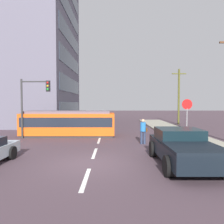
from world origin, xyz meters
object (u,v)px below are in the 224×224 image
pedestrian_crossing (144,130)px  parked_sedan_mid (49,124)px  city_bus (95,117)px  traffic_light_mast (34,97)px  utility_pole_mid (180,95)px  pickup_truck_parked (183,147)px  streetcar_tram (70,123)px  stop_sign (188,110)px

pedestrian_crossing → parked_sedan_mid: pedestrian_crossing is taller
city_bus → traffic_light_mast: 10.38m
traffic_light_mast → utility_pole_mid: (14.62, 11.00, 0.52)m
pickup_truck_parked → pedestrian_crossing: bearing=101.6°
pedestrian_crossing → parked_sedan_mid: size_ratio=0.39×
pedestrian_crossing → pickup_truck_parked: pedestrian_crossing is taller
utility_pole_mid → traffic_light_mast: bearing=-143.0°
pickup_truck_parked → utility_pole_mid: bearing=73.3°
city_bus → pedestrian_crossing: size_ratio=3.21×
pickup_truck_parked → parked_sedan_mid: bearing=127.4°
traffic_light_mast → utility_pole_mid: bearing=37.0°
parked_sedan_mid → pedestrian_crossing: bearing=-41.7°
streetcar_tram → traffic_light_mast: 3.51m
utility_pole_mid → city_bus: bearing=-171.3°
pedestrian_crossing → utility_pole_mid: utility_pole_mid is taller
pedestrian_crossing → utility_pole_mid: (6.49, 13.35, 2.77)m
streetcar_tram → utility_pole_mid: 15.76m
city_bus → pedestrian_crossing: city_bus is taller
parked_sedan_mid → utility_pole_mid: utility_pole_mid is taller
city_bus → utility_pole_mid: 11.14m
city_bus → stop_sign: stop_sign is taller
pedestrian_crossing → parked_sedan_mid: 11.51m
city_bus → stop_sign: 12.73m
pickup_truck_parked → stop_sign: 7.09m
traffic_light_mast → pedestrian_crossing: bearing=-16.1°
streetcar_tram → parked_sedan_mid: (-2.91, 3.96, -0.45)m
pedestrian_crossing → streetcar_tram: bearing=147.0°
stop_sign → pedestrian_crossing: bearing=-154.9°
city_bus → utility_pole_mid: (10.69, 1.64, 2.68)m
city_bus → utility_pole_mid: size_ratio=0.76×
streetcar_tram → city_bus: streetcar_tram is taller
streetcar_tram → parked_sedan_mid: bearing=126.3°
streetcar_tram → traffic_light_mast: size_ratio=1.66×
pedestrian_crossing → utility_pole_mid: bearing=64.1°
streetcar_tram → pickup_truck_parked: size_ratio=1.52×
city_bus → utility_pole_mid: bearing=8.7°
pickup_truck_parked → stop_sign: (2.47, 6.50, 1.40)m
pedestrian_crossing → traffic_light_mast: traffic_light_mast is taller
city_bus → traffic_light_mast: size_ratio=1.17×
city_bus → streetcar_tram: bearing=-100.4°
pickup_truck_parked → stop_sign: bearing=69.2°
stop_sign → traffic_light_mast: size_ratio=0.63×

